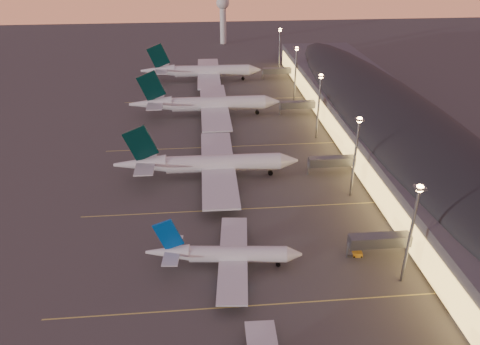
{
  "coord_description": "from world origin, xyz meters",
  "views": [
    {
      "loc": [
        -9.84,
        -81.97,
        73.68
      ],
      "look_at": [
        2.0,
        45.0,
        7.0
      ],
      "focal_mm": 35.0,
      "sensor_mm": 36.0,
      "label": 1
    }
  ],
  "objects_px": {
    "airliner_wide_near": "(208,164)",
    "airliner_narrow_north": "(224,254)",
    "airliner_wide_mid": "(206,104)",
    "radar_tower": "(223,12)",
    "baggage_tug_c": "(355,254)",
    "airliner_wide_far": "(202,71)"
  },
  "relations": [
    {
      "from": "airliner_narrow_north",
      "to": "radar_tower",
      "type": "height_order",
      "value": "radar_tower"
    },
    {
      "from": "radar_tower",
      "to": "airliner_wide_near",
      "type": "bearing_deg",
      "value": -94.95
    },
    {
      "from": "airliner_wide_mid",
      "to": "radar_tower",
      "type": "relative_size",
      "value": 2.02
    },
    {
      "from": "airliner_wide_near",
      "to": "airliner_wide_mid",
      "type": "relative_size",
      "value": 0.92
    },
    {
      "from": "airliner_wide_near",
      "to": "airliner_narrow_north",
      "type": "bearing_deg",
      "value": -86.12
    },
    {
      "from": "airliner_narrow_north",
      "to": "airliner_wide_mid",
      "type": "distance_m",
      "value": 104.6
    },
    {
      "from": "airliner_wide_mid",
      "to": "baggage_tug_c",
      "type": "bearing_deg",
      "value": -71.34
    },
    {
      "from": "airliner_wide_mid",
      "to": "radar_tower",
      "type": "height_order",
      "value": "radar_tower"
    },
    {
      "from": "airliner_wide_near",
      "to": "airliner_wide_mid",
      "type": "distance_m",
      "value": 57.95
    },
    {
      "from": "radar_tower",
      "to": "airliner_narrow_north",
      "type": "bearing_deg",
      "value": -93.46
    },
    {
      "from": "airliner_wide_far",
      "to": "radar_tower",
      "type": "bearing_deg",
      "value": 80.38
    },
    {
      "from": "airliner_narrow_north",
      "to": "baggage_tug_c",
      "type": "height_order",
      "value": "airliner_narrow_north"
    },
    {
      "from": "airliner_wide_near",
      "to": "airliner_wide_far",
      "type": "relative_size",
      "value": 0.93
    },
    {
      "from": "airliner_wide_mid",
      "to": "airliner_wide_far",
      "type": "relative_size",
      "value": 1.02
    },
    {
      "from": "airliner_wide_mid",
      "to": "radar_tower",
      "type": "distance_m",
      "value": 148.02
    },
    {
      "from": "airliner_narrow_north",
      "to": "radar_tower",
      "type": "distance_m",
      "value": 251.85
    },
    {
      "from": "airliner_wide_near",
      "to": "airliner_wide_far",
      "type": "bearing_deg",
      "value": 90.6
    },
    {
      "from": "airliner_narrow_north",
      "to": "airliner_wide_mid",
      "type": "bearing_deg",
      "value": 96.47
    },
    {
      "from": "airliner_wide_near",
      "to": "baggage_tug_c",
      "type": "relative_size",
      "value": 15.52
    },
    {
      "from": "radar_tower",
      "to": "baggage_tug_c",
      "type": "bearing_deg",
      "value": -85.86
    },
    {
      "from": "airliner_narrow_north",
      "to": "airliner_wide_far",
      "type": "bearing_deg",
      "value": 96.43
    },
    {
      "from": "airliner_wide_mid",
      "to": "radar_tower",
      "type": "bearing_deg",
      "value": 83.61
    }
  ]
}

